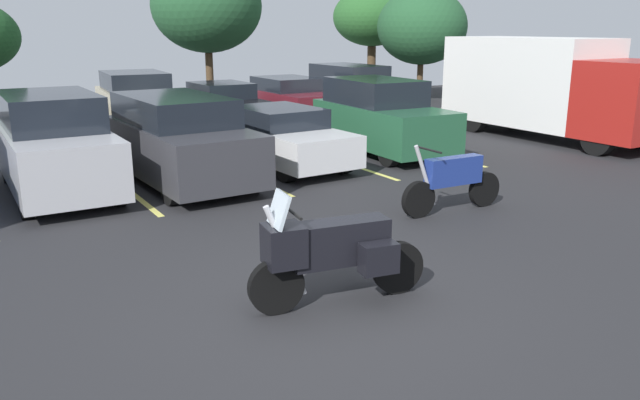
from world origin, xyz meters
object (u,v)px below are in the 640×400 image
at_px(car_charcoal, 180,140).
at_px(car_green, 381,117).
at_px(car_far_black, 223,106).
at_px(car_silver, 55,145).
at_px(car_far_champagne, 137,103).
at_px(motorcycle_touring, 333,251).
at_px(motorcycle_second, 452,180).
at_px(car_white, 281,137).
at_px(car_far_maroon, 290,100).
at_px(car_far_tan, 350,91).
at_px(box_truck, 549,86).

height_order(car_charcoal, car_green, car_green).
distance_m(car_charcoal, car_far_black, 7.33).
bearing_deg(car_silver, car_far_champagne, 62.22).
bearing_deg(car_green, motorcycle_touring, -129.64).
bearing_deg(motorcycle_second, car_white, 98.87).
bearing_deg(car_far_maroon, car_green, -95.82).
distance_m(car_silver, car_far_maroon, 10.74).
bearing_deg(motorcycle_second, car_green, 66.75).
relative_size(car_charcoal, car_far_champagne, 1.05).
bearing_deg(car_silver, car_far_maroon, 36.00).
bearing_deg(motorcycle_second, car_far_tan, 64.55).
bearing_deg(car_charcoal, car_far_black, 60.34).
height_order(car_far_maroon, box_truck, box_truck).
bearing_deg(car_far_maroon, car_far_tan, 3.12).
height_order(motorcycle_second, car_green, car_green).
height_order(car_far_champagne, car_far_tan, car_far_champagne).
bearing_deg(car_far_champagne, car_far_tan, -0.49).
distance_m(car_charcoal, car_far_tan, 11.20).
bearing_deg(motorcycle_touring, car_far_maroon, 63.51).
bearing_deg(car_charcoal, car_silver, 171.48).
distance_m(motorcycle_touring, car_far_champagne, 13.96).
xyz_separation_m(car_green, car_far_maroon, (0.63, 6.21, -0.17)).
bearing_deg(car_white, car_far_maroon, 60.02).
relative_size(car_white, car_far_maroon, 0.97).
bearing_deg(car_charcoal, car_far_tan, 37.53).
relative_size(car_charcoal, car_far_tan, 0.99).
xyz_separation_m(car_charcoal, car_white, (2.59, 0.33, -0.22)).
xyz_separation_m(car_green, car_far_tan, (3.26, 6.35, -0.01)).
distance_m(car_far_champagne, car_far_maroon, 5.26).
xyz_separation_m(car_green, car_far_black, (-2.00, 5.89, -0.21)).
height_order(car_white, car_far_black, car_far_black).
relative_size(car_green, car_far_black, 1.03).
relative_size(motorcycle_second, car_far_maroon, 0.48).
bearing_deg(motorcycle_second, car_charcoal, 125.53).
xyz_separation_m(car_charcoal, car_green, (5.62, 0.47, 0.02)).
bearing_deg(car_far_champagne, car_green, -54.25).
distance_m(motorcycle_touring, car_far_black, 13.98).
bearing_deg(car_far_tan, box_truck, -71.80).
bearing_deg(box_truck, car_far_champagne, 145.07).
xyz_separation_m(motorcycle_touring, car_far_maroon, (6.81, 13.66, 0.09)).
bearing_deg(motorcycle_touring, car_green, 50.36).
bearing_deg(car_white, car_far_tan, 45.90).
distance_m(car_far_champagne, box_truck, 12.46).
bearing_deg(car_charcoal, motorcycle_touring, -94.52).
bearing_deg(car_green, car_charcoal, -175.18).
height_order(car_green, car_far_tan, car_green).
height_order(car_green, box_truck, box_truck).
bearing_deg(motorcycle_touring, box_truck, 29.84).
bearing_deg(car_white, motorcycle_touring, -113.28).
bearing_deg(car_charcoal, car_far_champagne, 81.73).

